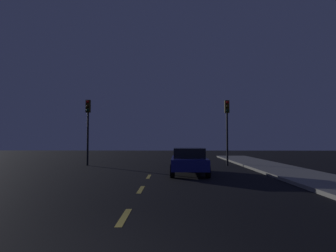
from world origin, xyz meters
The scene contains 7 objects.
ground_plane centered at (0.00, 7.00, 0.00)m, with size 80.00×80.00×0.00m, color black.
lane_stripe_second centered at (0.00, 2.60, 0.00)m, with size 0.16×1.60×0.01m, color #EACC4C.
lane_stripe_third centered at (0.00, 6.40, 0.00)m, with size 0.16×1.60×0.01m, color #EACC4C.
lane_stripe_fourth centered at (0.00, 10.20, 0.00)m, with size 0.16×1.60×0.01m, color #EACC4C.
traffic_signal_left centered at (-4.84, 16.44, 3.29)m, with size 0.32×0.38×4.68m.
traffic_signal_right centered at (5.10, 16.44, 3.27)m, with size 0.32×0.38×4.64m.
car_stopped_ahead centered at (2.06, 11.40, 0.72)m, with size 2.02×4.59×1.39m.
Camera 1 is at (1.09, -4.27, 1.79)m, focal length 31.18 mm.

